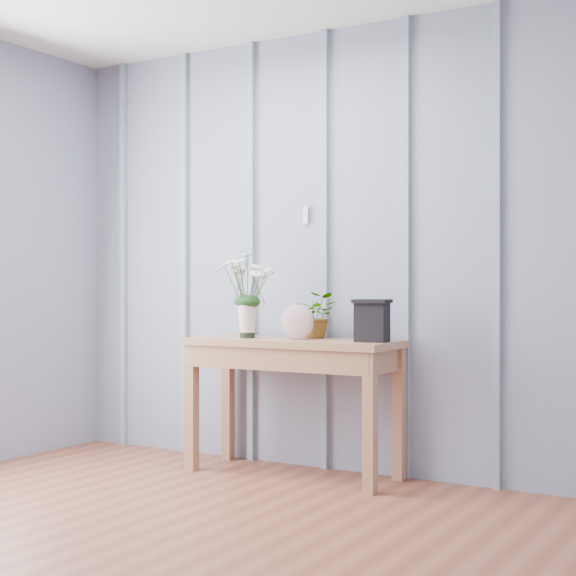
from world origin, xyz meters
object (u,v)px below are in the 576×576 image
Objects in this scene: felt_disc_vessel at (298,322)px; carved_box at (372,320)px; sideboard at (293,360)px; daisy_vase at (247,279)px.

carved_box is at bearing 1.39° from felt_disc_vessel.
felt_disc_vessel reaches higher than sideboard.
carved_box reaches higher than sideboard.
sideboard is 6.31× the size of felt_disc_vessel.
felt_disc_vessel is (0.33, -0.01, -0.23)m from daisy_vase.
sideboard is 0.54m from carved_box.
daisy_vase is at bearing -169.15° from sideboard.
daisy_vase is 0.41m from felt_disc_vessel.
daisy_vase is 2.76× the size of felt_disc_vessel.
sideboard is 0.52m from daisy_vase.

